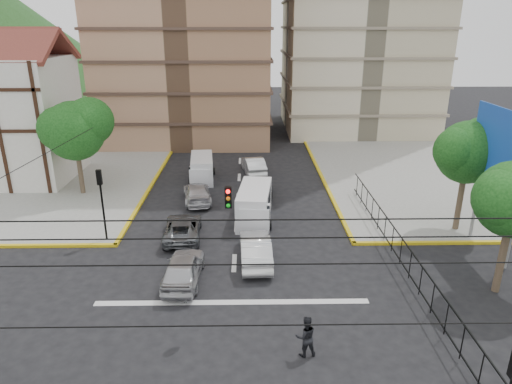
{
  "coord_description": "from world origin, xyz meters",
  "views": [
    {
      "loc": [
        0.84,
        -17.27,
        12.39
      ],
      "look_at": [
        1.21,
        5.47,
        4.0
      ],
      "focal_mm": 32.0,
      "sensor_mm": 36.0,
      "label": 1
    }
  ],
  "objects_px": {
    "traffic_light_nw": "(101,193)",
    "van_left_lane": "(202,169)",
    "van_right_lane": "(254,206)",
    "car_white_front_right": "(255,249)",
    "pedestrian_crosswalk": "(306,336)",
    "car_silver_front_left": "(183,268)"
  },
  "relations": [
    {
      "from": "car_silver_front_left",
      "to": "pedestrian_crosswalk",
      "type": "xyz_separation_m",
      "value": [
        5.56,
        -5.62,
        0.11
      ]
    },
    {
      "from": "traffic_light_nw",
      "to": "van_left_lane",
      "type": "relative_size",
      "value": 0.95
    },
    {
      "from": "car_white_front_right",
      "to": "van_left_lane",
      "type": "bearing_deg",
      "value": -75.46
    },
    {
      "from": "traffic_light_nw",
      "to": "van_right_lane",
      "type": "relative_size",
      "value": 0.85
    },
    {
      "from": "car_white_front_right",
      "to": "pedestrian_crosswalk",
      "type": "relative_size",
      "value": 2.66
    },
    {
      "from": "car_silver_front_left",
      "to": "pedestrian_crosswalk",
      "type": "height_order",
      "value": "pedestrian_crosswalk"
    },
    {
      "from": "van_left_lane",
      "to": "car_silver_front_left",
      "type": "xyz_separation_m",
      "value": [
        0.59,
        -16.06,
        -0.22
      ]
    },
    {
      "from": "van_right_lane",
      "to": "pedestrian_crosswalk",
      "type": "relative_size",
      "value": 2.97
    },
    {
      "from": "van_left_lane",
      "to": "pedestrian_crosswalk",
      "type": "height_order",
      "value": "van_left_lane"
    },
    {
      "from": "van_left_lane",
      "to": "car_white_front_right",
      "type": "relative_size",
      "value": 0.99
    },
    {
      "from": "pedestrian_crosswalk",
      "to": "car_white_front_right",
      "type": "bearing_deg",
      "value": -85.24
    },
    {
      "from": "traffic_light_nw",
      "to": "car_silver_front_left",
      "type": "height_order",
      "value": "traffic_light_nw"
    },
    {
      "from": "van_left_lane",
      "to": "van_right_lane",
      "type": "bearing_deg",
      "value": -68.66
    },
    {
      "from": "van_right_lane",
      "to": "car_white_front_right",
      "type": "distance_m",
      "value": 5.47
    },
    {
      "from": "traffic_light_nw",
      "to": "car_silver_front_left",
      "type": "xyz_separation_m",
      "value": [
        5.28,
        -4.67,
        -2.35
      ]
    },
    {
      "from": "van_right_lane",
      "to": "van_left_lane",
      "type": "bearing_deg",
      "value": 123.05
    },
    {
      "from": "pedestrian_crosswalk",
      "to": "van_left_lane",
      "type": "bearing_deg",
      "value": -83.02
    },
    {
      "from": "van_left_lane",
      "to": "traffic_light_nw",
      "type": "bearing_deg",
      "value": -117.84
    },
    {
      "from": "van_left_lane",
      "to": "car_white_front_right",
      "type": "xyz_separation_m",
      "value": [
        4.29,
        -14.0,
        -0.21
      ]
    },
    {
      "from": "car_white_front_right",
      "to": "pedestrian_crosswalk",
      "type": "xyz_separation_m",
      "value": [
        1.86,
        -7.68,
        0.11
      ]
    },
    {
      "from": "van_left_lane",
      "to": "car_silver_front_left",
      "type": "distance_m",
      "value": 16.07
    },
    {
      "from": "traffic_light_nw",
      "to": "van_left_lane",
      "type": "xyz_separation_m",
      "value": [
        4.69,
        11.38,
        -2.13
      ]
    }
  ]
}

